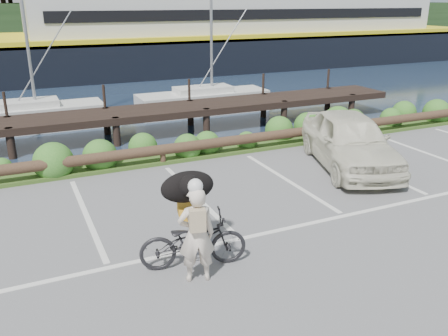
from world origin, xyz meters
The scene contains 8 objects.
ground centered at (0.00, 0.00, 0.00)m, with size 72.00×72.00×0.00m, color #5C5D5F.
harbor_backdrop centered at (0.39, 78.47, 0.00)m, with size 170.00×160.00×30.00m.
vegetation_strip centered at (0.00, 5.30, 0.05)m, with size 34.00×1.60×0.10m, color #3D5B21.
log_rail centered at (0.00, 4.60, 0.00)m, with size 32.00×0.30×0.60m, color #443021, non-canonical shape.
bicycle centered at (-1.19, -0.96, 0.50)m, with size 0.66×1.90×1.00m, color black.
cyclist centered at (-1.29, -1.39, 0.85)m, with size 0.62×0.41×1.69m, color beige.
dog centered at (-1.06, -0.36, 1.29)m, with size 1.02×0.50×0.59m, color black.
parked_car centered at (4.75, 2.25, 0.78)m, with size 1.84×4.58×1.56m, color silver.
Camera 1 is at (-3.78, -7.94, 4.51)m, focal length 38.00 mm.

